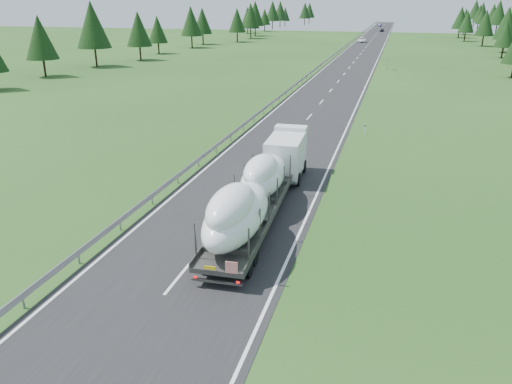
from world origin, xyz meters
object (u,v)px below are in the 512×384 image
(distant_car_blue, at_px, (380,25))
(distant_van, at_px, (362,40))
(boat_truck, at_px, (258,186))
(distant_car_dark, at_px, (382,30))
(highway_sign, at_px, (388,60))

(distant_car_blue, bearing_deg, distant_van, -88.29)
(boat_truck, xyz_separation_m, distant_car_dark, (-0.57, 195.45, -1.46))
(highway_sign, relative_size, distant_van, 0.49)
(highway_sign, distance_m, boat_truck, 72.52)
(highway_sign, distance_m, distant_car_dark, 123.27)
(distant_van, height_order, distant_car_blue, distant_van)
(distant_car_dark, bearing_deg, distant_car_blue, 96.94)
(boat_truck, distance_m, distant_car_dark, 195.45)
(distant_van, bearing_deg, boat_truck, -91.60)
(distant_car_dark, relative_size, distant_car_blue, 0.88)
(distant_van, relative_size, distant_car_blue, 1.24)
(highway_sign, distance_m, distant_van, 65.19)
(highway_sign, relative_size, boat_truck, 0.14)
(highway_sign, height_order, distant_car_dark, highway_sign)
(distant_van, bearing_deg, highway_sign, -84.89)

